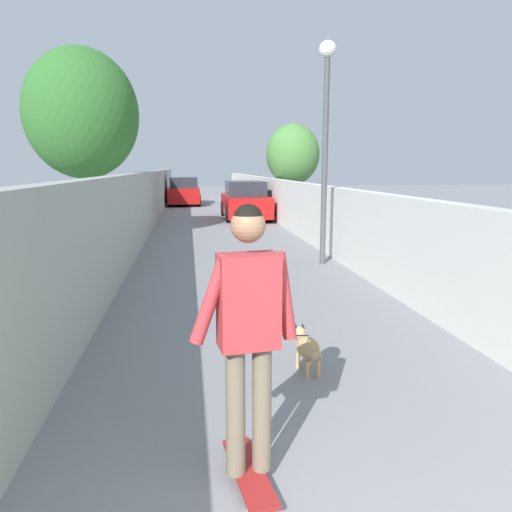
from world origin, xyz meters
TOP-DOWN VIEW (x-y plane):
  - ground_plane at (14.00, 0.00)m, footprint 80.00×80.00m
  - wall_left at (12.00, 2.42)m, footprint 48.00×0.30m
  - fence_right at (12.00, -2.42)m, footprint 48.00×0.30m
  - tree_left_mid at (13.00, 3.86)m, footprint 3.07×3.07m
  - tree_right_far at (19.00, -3.34)m, footprint 2.23×2.23m
  - lamp_post at (8.98, -1.87)m, footprint 0.36×0.36m
  - skateboard at (1.73, 0.67)m, footprint 0.82×0.30m
  - person_skateboarder at (1.73, 0.67)m, footprint 0.27×0.72m
  - dog at (3.43, -0.15)m, footprint 2.02×0.97m
  - car_near at (18.57, -1.27)m, footprint 4.22×1.80m
  - car_far at (26.63, 1.27)m, footprint 4.24×1.80m

SIDE VIEW (x-z plane):
  - ground_plane at x=14.00m, z-range 0.00..0.00m
  - skateboard at x=1.73m, z-range 0.03..0.11m
  - dog at x=3.43m, z-range -0.25..0.80m
  - car_near at x=18.57m, z-range -0.05..1.49m
  - car_far at x=26.63m, z-range -0.05..1.49m
  - fence_right at x=12.00m, z-range 0.00..1.64m
  - wall_left at x=12.00m, z-range 0.00..1.94m
  - person_skateboarder at x=1.73m, z-range 0.24..2.05m
  - tree_right_far at x=19.00m, z-range 0.66..4.54m
  - lamp_post at x=8.98m, z-range 0.83..5.48m
  - tree_left_mid at x=13.00m, z-range 0.88..6.16m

